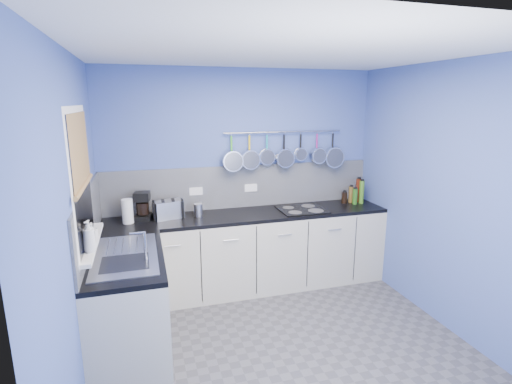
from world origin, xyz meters
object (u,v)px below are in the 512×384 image
soap_bottle_b (92,234)px  coffee_maker (143,206)px  canister (198,210)px  soap_bottle_a (89,236)px  paper_towel (127,211)px  hob (302,210)px  toaster (168,209)px

soap_bottle_b → coffee_maker: size_ratio=0.58×
coffee_maker → soap_bottle_b: bearing=-99.2°
canister → soap_bottle_a: bearing=-129.1°
paper_towel → coffee_maker: size_ratio=0.85×
soap_bottle_b → hob: 2.36m
coffee_maker → hob: size_ratio=0.57×
paper_towel → toaster: 0.42m
soap_bottle_b → hob: size_ratio=0.33×
soap_bottle_b → coffee_maker: 1.13m
soap_bottle_a → hob: (2.15, 1.10, -0.26)m
toaster → canister: toaster is taller
soap_bottle_a → canister: (0.97, 1.19, -0.20)m
paper_towel → hob: paper_towel is taller
soap_bottle_a → paper_towel: 1.18m
hob → soap_bottle_b: bearing=-156.6°
hob → canister: bearing=175.4°
soap_bottle_b → soap_bottle_a: bearing=-90.0°
soap_bottle_a → canister: bearing=50.9°
toaster → soap_bottle_b: bearing=-136.0°
coffee_maker → hob: bearing=6.5°
paper_towel → hob: bearing=-1.6°
soap_bottle_b → toaster: 1.24m
coffee_maker → hob: 1.78m
canister → hob: bearing=-4.6°
paper_towel → toaster: paper_towel is taller
toaster → canister: 0.32m
soap_bottle_a → hob: soap_bottle_a is taller
soap_bottle_a → coffee_maker: bearing=72.5°
soap_bottle_a → soap_bottle_b: bearing=90.0°
soap_bottle_a → paper_towel: bearing=78.5°
soap_bottle_b → paper_towel: soap_bottle_b is taller
soap_bottle_b → canister: (0.97, 1.03, -0.17)m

